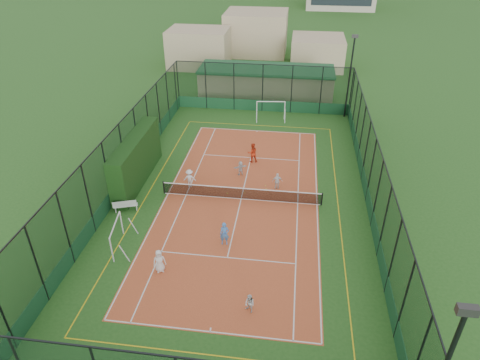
# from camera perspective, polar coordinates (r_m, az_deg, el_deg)

# --- Properties ---
(ground) EXTENTS (300.00, 300.00, 0.00)m
(ground) POSITION_cam_1_polar(r_m,az_deg,el_deg) (31.28, 0.15, -2.55)
(ground) COLOR #23531C
(ground) RESTS_ON ground
(court_slab) EXTENTS (11.17, 23.97, 0.01)m
(court_slab) POSITION_cam_1_polar(r_m,az_deg,el_deg) (31.27, 0.15, -2.55)
(court_slab) COLOR #A64225
(court_slab) RESTS_ON ground
(tennis_net) EXTENTS (11.67, 0.12, 1.06)m
(tennis_net) POSITION_cam_1_polar(r_m,az_deg,el_deg) (30.98, 0.16, -1.74)
(tennis_net) COLOR black
(tennis_net) RESTS_ON ground
(perimeter_fence) EXTENTS (18.12, 34.12, 5.00)m
(perimeter_fence) POSITION_cam_1_polar(r_m,az_deg,el_deg) (29.95, 0.16, 1.41)
(perimeter_fence) COLOR black
(perimeter_fence) RESTS_ON ground
(floodlight_ne) EXTENTS (0.60, 0.26, 8.25)m
(floodlight_ne) POSITION_cam_1_polar(r_m,az_deg,el_deg) (44.68, 14.39, 13.08)
(floodlight_ne) COLOR black
(floodlight_ne) RESTS_ON ground
(clubhouse) EXTENTS (15.20, 7.20, 3.15)m
(clubhouse) POSITION_cam_1_polar(r_m,az_deg,el_deg) (50.41, 3.51, 12.99)
(clubhouse) COLOR tan
(clubhouse) RESTS_ON ground
(hedge_left) EXTENTS (1.23, 8.23, 3.60)m
(hedge_left) POSITION_cam_1_polar(r_m,az_deg,el_deg) (33.61, -13.65, 2.66)
(hedge_left) COLOR black
(hedge_left) RESTS_ON ground
(white_bench) EXTENTS (1.69, 0.96, 0.92)m
(white_bench) POSITION_cam_1_polar(r_m,az_deg,el_deg) (30.88, -15.00, -3.25)
(white_bench) COLOR white
(white_bench) RESTS_ON ground
(futsal_goal_near) EXTENTS (2.84, 1.21, 1.78)m
(futsal_goal_near) POSITION_cam_1_polar(r_m,az_deg,el_deg) (27.49, -16.10, -7.18)
(futsal_goal_near) COLOR white
(futsal_goal_near) RESTS_ON ground
(futsal_goal_far) EXTENTS (2.99, 1.16, 1.88)m
(futsal_goal_far) POSITION_cam_1_polar(r_m,az_deg,el_deg) (43.94, 4.11, 9.24)
(futsal_goal_far) COLOR white
(futsal_goal_far) RESTS_ON ground
(child_near_left) EXTENTS (0.85, 0.71, 1.49)m
(child_near_left) POSITION_cam_1_polar(r_m,az_deg,el_deg) (25.35, -10.70, -10.56)
(child_near_left) COLOR white
(child_near_left) RESTS_ON court_slab
(child_near_mid) EXTENTS (0.63, 0.46, 1.58)m
(child_near_mid) POSITION_cam_1_polar(r_m,az_deg,el_deg) (26.76, -2.08, -7.17)
(child_near_mid) COLOR #477FCB
(child_near_mid) RESTS_ON court_slab
(child_near_right) EXTENTS (0.70, 0.68, 1.13)m
(child_near_right) POSITION_cam_1_polar(r_m,az_deg,el_deg) (22.91, 1.30, -16.15)
(child_near_right) COLOR silver
(child_near_right) RESTS_ON court_slab
(child_far_left) EXTENTS (0.98, 0.61, 1.45)m
(child_far_left) POSITION_cam_1_polar(r_m,az_deg,el_deg) (32.57, -6.73, 0.24)
(child_far_left) COLOR silver
(child_far_left) RESTS_ON court_slab
(child_far_right) EXTENTS (0.81, 0.42, 1.31)m
(child_far_right) POSITION_cam_1_polar(r_m,az_deg,el_deg) (32.24, 5.00, -0.14)
(child_far_right) COLOR white
(child_far_right) RESTS_ON court_slab
(child_far_back) EXTENTS (1.13, 0.83, 1.18)m
(child_far_back) POSITION_cam_1_polar(r_m,az_deg,el_deg) (33.94, 0.07, 1.60)
(child_far_back) COLOR silver
(child_far_back) RESTS_ON court_slab
(coach) EXTENTS (0.97, 0.85, 1.69)m
(coach) POSITION_cam_1_polar(r_m,az_deg,el_deg) (35.71, 1.67, 3.67)
(coach) COLOR red
(coach) RESTS_ON court_slab
(tennis_balls) EXTENTS (2.90, 1.49, 0.07)m
(tennis_balls) POSITION_cam_1_polar(r_m,az_deg,el_deg) (32.22, 1.49, -1.35)
(tennis_balls) COLOR #CCE033
(tennis_balls) RESTS_ON court_slab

